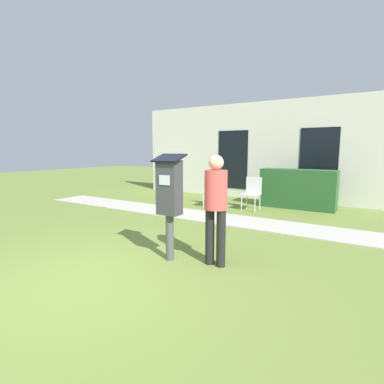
# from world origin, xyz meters

# --- Properties ---
(ground_plane) EXTENTS (40.00, 40.00, 0.00)m
(ground_plane) POSITION_xyz_m (0.00, 0.00, 0.00)
(ground_plane) COLOR olive
(sidewalk) EXTENTS (12.00, 1.10, 0.02)m
(sidewalk) POSITION_xyz_m (0.00, 4.06, 0.01)
(sidewalk) COLOR #B7B2A8
(sidewalk) RESTS_ON ground
(building_facade) EXTENTS (10.00, 0.26, 3.20)m
(building_facade) POSITION_xyz_m (0.00, 7.50, 1.60)
(building_facade) COLOR silver
(building_facade) RESTS_ON ground
(parking_meter) EXTENTS (0.44, 0.31, 1.59)m
(parking_meter) POSITION_xyz_m (0.41, 1.24, 1.02)
(parking_meter) COLOR #4C4C4C
(parking_meter) RESTS_ON ground
(person_standing) EXTENTS (0.32, 0.32, 1.58)m
(person_standing) POSITION_xyz_m (1.08, 1.42, 0.93)
(person_standing) COLOR black
(person_standing) RESTS_ON ground
(outdoor_chair_left) EXTENTS (0.44, 0.44, 0.90)m
(outdoor_chair_left) POSITION_xyz_m (-1.05, 5.35, 0.53)
(outdoor_chair_left) COLOR silver
(outdoor_chair_left) RESTS_ON ground
(outdoor_chair_middle) EXTENTS (0.44, 0.44, 0.90)m
(outdoor_chair_middle) POSITION_xyz_m (0.05, 5.52, 0.53)
(outdoor_chair_middle) COLOR silver
(outdoor_chair_middle) RESTS_ON ground
(hedge_row) EXTENTS (2.04, 0.60, 1.10)m
(hedge_row) POSITION_xyz_m (1.06, 6.43, 0.55)
(hedge_row) COLOR #285628
(hedge_row) RESTS_ON ground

